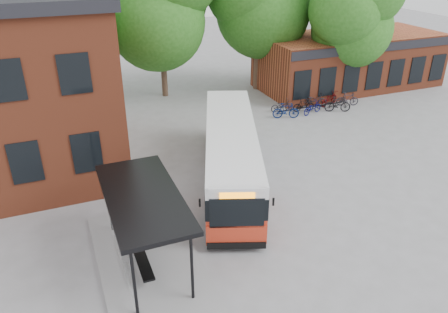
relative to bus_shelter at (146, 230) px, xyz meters
name	(u,v)px	position (x,y,z in m)	size (l,w,h in m)	color
ground	(250,220)	(4.50, 1.00, -1.45)	(100.00, 100.00, 0.00)	slate
shop_row	(349,60)	(19.50, 15.00, 0.55)	(14.00, 6.20, 4.00)	brown
bus_shelter	(146,230)	(0.00, 0.00, 0.00)	(3.60, 7.00, 2.90)	black
bike_rail	(312,109)	(13.78, 11.00, -1.26)	(5.20, 0.10, 0.38)	black
tree_0	(54,29)	(-1.50, 17.00, 4.05)	(7.92, 7.92, 11.00)	#215A18
tree_1	(161,24)	(5.50, 18.00, 3.75)	(7.92, 7.92, 10.40)	#215A18
tree_2	(258,15)	(12.50, 17.00, 4.05)	(7.92, 7.92, 11.00)	#215A18
tree_3	(348,32)	(17.50, 13.00, 3.19)	(7.04, 7.04, 9.28)	#215A18
city_bus	(231,155)	(5.04, 4.37, -0.06)	(2.33, 10.93, 2.78)	red
bicycle_0	(282,106)	(11.90, 11.75, -1.03)	(0.56, 1.60, 0.84)	#20212A
bicycle_1	(286,111)	(11.54, 10.57, -0.93)	(0.49, 1.73, 1.04)	#07194D
bicycle_2	(312,108)	(13.55, 10.61, -1.01)	(0.59, 1.68, 0.88)	#090E55
bicycle_3	(304,105)	(13.26, 11.23, -0.99)	(0.43, 1.52, 0.91)	black
bicycle_4	(313,100)	(14.37, 11.77, -0.96)	(0.65, 1.85, 0.97)	black
bicycle_5	(338,104)	(15.34, 10.32, -0.92)	(0.49, 1.75, 1.05)	black
bicycle_6	(329,98)	(15.58, 11.63, -0.96)	(0.64, 1.85, 0.97)	#430407
bicycle_7	(347,99)	(16.71, 11.09, -0.98)	(0.44, 1.56, 0.94)	#23222A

